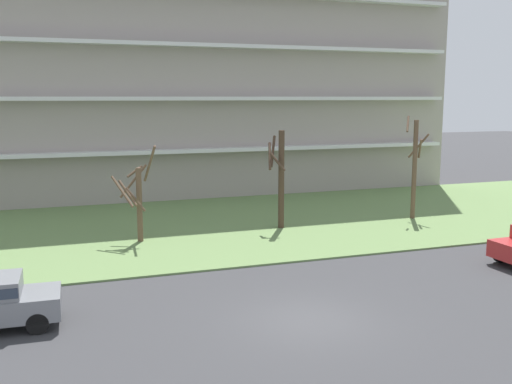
{
  "coord_description": "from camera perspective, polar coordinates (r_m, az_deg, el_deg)",
  "views": [
    {
      "loc": [
        -7.23,
        -15.7,
        6.82
      ],
      "look_at": [
        0.36,
        6.0,
        3.08
      ],
      "focal_mm": 41.11,
      "sensor_mm": 36.0,
      "label": 1
    }
  ],
  "objects": [
    {
      "name": "ground",
      "position": [
        18.58,
        5.2,
        -12.33
      ],
      "size": [
        160.0,
        160.0,
        0.0
      ],
      "primitive_type": "plane",
      "color": "#38383A"
    },
    {
      "name": "grass_lawn_strip",
      "position": [
        31.31,
        -5.47,
        -3.31
      ],
      "size": [
        80.0,
        16.0,
        0.08
      ],
      "primitive_type": "cube",
      "color": "#66844C",
      "rests_on": "ground"
    },
    {
      "name": "apartment_building",
      "position": [
        44.33,
        -10.11,
        13.31
      ],
      "size": [
        42.1,
        12.8,
        20.15
      ],
      "color": "#9E938C",
      "rests_on": "ground"
    },
    {
      "name": "tree_left",
      "position": [
        27.87,
        -11.46,
        -0.53
      ],
      "size": [
        2.04,
        2.1,
        4.63
      ],
      "color": "brown",
      "rests_on": "ground"
    },
    {
      "name": "tree_center",
      "position": [
        30.14,
        2.35,
        1.51
      ],
      "size": [
        1.0,
        1.49,
        5.14
      ],
      "color": "#423023",
      "rests_on": "ground"
    },
    {
      "name": "tree_right",
      "position": [
        33.68,
        15.17,
        2.41
      ],
      "size": [
        1.54,
        1.24,
        5.79
      ],
      "color": "brown",
      "rests_on": "ground"
    }
  ]
}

